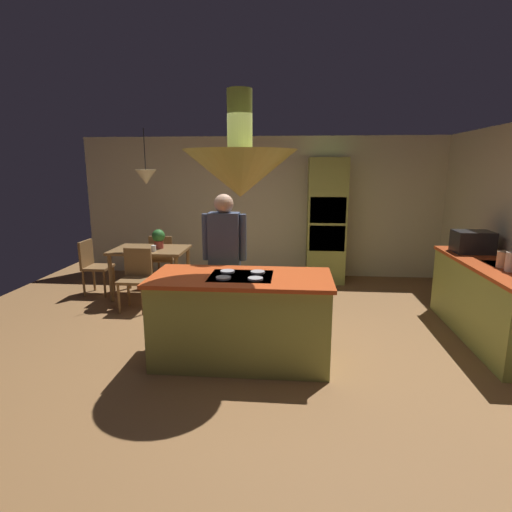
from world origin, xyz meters
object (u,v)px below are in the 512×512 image
at_px(kitchen_island, 241,318).
at_px(microwave_on_counter, 473,242).
at_px(oven_tower, 326,221).
at_px(canister_tea, 503,259).
at_px(cup_on_table, 154,248).
at_px(person_at_island, 225,255).
at_px(dining_table, 150,255).
at_px(chair_at_corner, 93,263).
at_px(chair_facing_island, 136,275).
at_px(canister_sugar, 512,262).
at_px(chair_by_back_wall, 163,256).
at_px(potted_plant_on_table, 159,238).

relative_size(kitchen_island, microwave_on_counter, 4.02).
height_order(oven_tower, canister_tea, oven_tower).
distance_m(cup_on_table, canister_tea, 4.60).
bearing_deg(kitchen_island, person_at_island, 111.93).
height_order(dining_table, canister_tea, canister_tea).
relative_size(cup_on_table, microwave_on_counter, 0.20).
bearing_deg(chair_at_corner, dining_table, -90.00).
distance_m(dining_table, chair_facing_island, 0.64).
relative_size(chair_facing_island, cup_on_table, 9.67).
height_order(kitchen_island, microwave_on_counter, microwave_on_counter).
bearing_deg(dining_table, canister_sugar, -20.02).
height_order(cup_on_table, canister_tea, canister_tea).
distance_m(chair_by_back_wall, canister_sugar, 5.11).
bearing_deg(chair_facing_island, cup_on_table, 72.89).
distance_m(kitchen_island, chair_facing_island, 2.25).
bearing_deg(microwave_on_counter, canister_tea, -90.00).
relative_size(person_at_island, chair_at_corner, 1.96).
relative_size(dining_table, chair_at_corner, 1.31).
relative_size(chair_at_corner, cup_on_table, 9.67).
bearing_deg(person_at_island, chair_by_back_wall, 125.13).
relative_size(dining_table, chair_facing_island, 1.31).
relative_size(person_at_island, chair_facing_island, 1.96).
distance_m(dining_table, potted_plant_on_table, 0.31).
height_order(kitchen_island, cup_on_table, kitchen_island).
relative_size(chair_by_back_wall, canister_sugar, 4.18).
relative_size(oven_tower, dining_table, 1.90).
distance_m(chair_facing_island, chair_by_back_wall, 1.24).
xyz_separation_m(chair_by_back_wall, cup_on_table, (0.13, -0.82, 0.30)).
bearing_deg(chair_at_corner, cup_on_table, -100.52).
distance_m(chair_at_corner, potted_plant_on_table, 1.16).
xyz_separation_m(chair_by_back_wall, potted_plant_on_table, (0.13, -0.58, 0.42)).
xyz_separation_m(chair_facing_island, chair_by_back_wall, (0.00, 1.24, 0.00)).
height_order(oven_tower, dining_table, oven_tower).
bearing_deg(chair_facing_island, dining_table, 90.00).
relative_size(kitchen_island, chair_at_corner, 2.13).
distance_m(kitchen_island, potted_plant_on_table, 2.69).
bearing_deg(canister_tea, kitchen_island, -167.58).
bearing_deg(chair_by_back_wall, canister_sugar, 153.37).
bearing_deg(chair_by_back_wall, dining_table, 90.00).
height_order(chair_at_corner, canister_sugar, canister_sugar).
xyz_separation_m(chair_at_corner, canister_sugar, (5.49, -1.65, 0.52)).
relative_size(oven_tower, chair_at_corner, 2.49).
bearing_deg(potted_plant_on_table, chair_facing_island, -101.48).
bearing_deg(chair_by_back_wall, chair_facing_island, 90.00).
bearing_deg(chair_at_corner, chair_facing_island, -123.23).
distance_m(oven_tower, chair_by_back_wall, 2.91).
relative_size(oven_tower, chair_facing_island, 2.49).
height_order(oven_tower, person_at_island, oven_tower).
relative_size(chair_facing_island, microwave_on_counter, 1.89).
bearing_deg(kitchen_island, oven_tower, 71.26).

